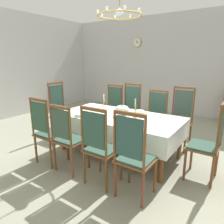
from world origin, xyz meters
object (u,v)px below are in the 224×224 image
at_px(chair_north_b, 130,110).
at_px(candlestick_west, 104,105).
at_px(chair_south_c, 100,145).
at_px(chair_north_d, 180,118).
at_px(soup_tureen, 122,110).
at_px(mounted_clock, 137,42).
at_px(chair_north_c, 155,115).
at_px(chair_south_b, 68,137).
at_px(chair_south_d, 134,155).
at_px(dining_table, 119,120).
at_px(spoon_secondary, 146,113).
at_px(chair_south_a, 47,130).
at_px(chair_north_a, 112,108).
at_px(chair_head_east, 209,141).
at_px(candlestick_east, 135,111).
at_px(spoon_primary, 76,114).
at_px(bowl_near_left, 81,115).
at_px(chair_head_west, 61,110).
at_px(bowl_near_right, 140,111).
at_px(chandelier, 120,15).

xyz_separation_m(chair_north_b, candlestick_west, (-0.01, -0.95, 0.28)).
distance_m(chair_south_c, chair_north_d, 1.96).
distance_m(soup_tureen, mounted_clock, 4.11).
bearing_deg(chair_north_c, chair_south_b, 72.01).
relative_size(chair_south_d, mounted_clock, 3.76).
distance_m(dining_table, candlestick_west, 0.39).
distance_m(chair_north_c, spoon_secondary, 0.53).
xyz_separation_m(chair_south_a, chair_north_c, (1.08, 1.88, -0.01)).
bearing_deg(mounted_clock, chair_north_d, -47.81).
relative_size(chair_north_a, chair_north_b, 0.95).
bearing_deg(chair_head_east, chair_north_d, 35.60).
distance_m(candlestick_east, spoon_primary, 1.07).
xyz_separation_m(chair_head_east, bowl_near_left, (-2.02, -0.42, 0.17)).
distance_m(spoon_primary, mounted_clock, 4.28).
distance_m(chair_south_a, spoon_secondary, 1.78).
bearing_deg(chair_head_east, chair_north_c, 51.79).
relative_size(chair_north_c, bowl_near_left, 5.43).
bearing_deg(chair_head_west, mounted_clock, -179.68).
xyz_separation_m(chair_north_a, spoon_primary, (0.12, -1.33, 0.16)).
height_order(dining_table, chair_south_b, chair_south_b).
bearing_deg(chair_south_a, chair_head_west, 127.18).
height_order(chair_south_b, spoon_secondary, chair_south_b).
relative_size(candlestick_east, bowl_near_right, 1.93).
xyz_separation_m(candlestick_east, mounted_clock, (-1.84, 3.52, 1.37)).
bearing_deg(chair_north_b, mounted_clock, -64.89).
bearing_deg(mounted_clock, bowl_near_left, -75.85).
height_order(chair_north_d, spoon_secondary, chair_north_d).
bearing_deg(spoon_primary, dining_table, 20.59).
distance_m(chair_south_c, soup_tureen, 1.00).
bearing_deg(chair_head_west, chair_north_b, 128.54).
height_order(chair_south_b, chair_head_east, chair_head_east).
bearing_deg(chair_north_d, mounted_clock, -47.81).
height_order(chair_head_east, mounted_clock, mounted_clock).
distance_m(chair_north_b, chair_head_east, 2.04).
relative_size(chair_south_c, chair_north_c, 1.04).
relative_size(chair_north_c, chair_head_east, 0.93).
xyz_separation_m(chair_south_d, spoon_primary, (-1.48, 0.56, 0.15)).
xyz_separation_m(chair_south_a, chair_head_west, (-0.72, 0.94, 0.03)).
height_order(dining_table, chandelier, chandelier).
xyz_separation_m(chair_north_b, spoon_secondary, (0.64, -0.50, 0.14)).
xyz_separation_m(dining_table, chair_head_west, (-1.50, 0.00, -0.04)).
distance_m(chair_north_b, chair_north_c, 0.61).
height_order(chair_south_a, spoon_secondary, chair_south_a).
xyz_separation_m(chair_north_b, mounted_clock, (-1.21, 2.58, 1.64)).
xyz_separation_m(chair_north_c, candlestick_west, (-0.63, -0.94, 0.31)).
xyz_separation_m(chair_south_c, chair_head_east, (1.19, 0.94, 0.01)).
distance_m(chair_north_c, chandelier, 2.06).
bearing_deg(chandelier, bowl_near_right, 63.62).
relative_size(candlestick_west, chandelier, 0.49).
distance_m(candlestick_east, bowl_near_right, 0.45).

